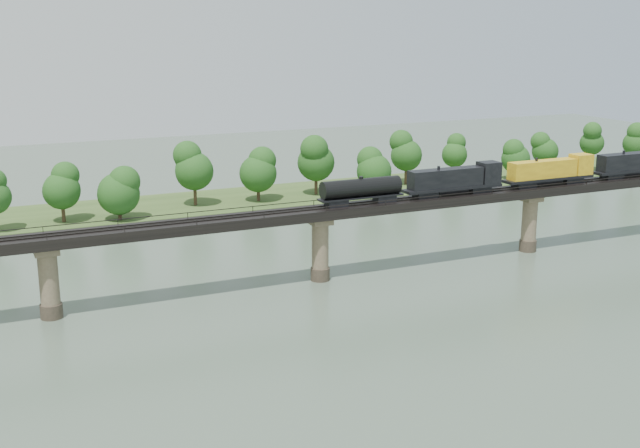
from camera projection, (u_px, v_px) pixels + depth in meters
name	position (u px, v px, depth m)	size (l,w,h in m)	color
ground	(421.00, 349.00, 98.24)	(400.00, 400.00, 0.00)	#3D4E3E
far_bank	(215.00, 204.00, 173.17)	(300.00, 24.00, 1.60)	#31491D
bridge	(320.00, 246.00, 123.42)	(236.00, 30.00, 11.50)	#473A2D
bridge_superstructure	(320.00, 206.00, 121.88)	(220.00, 4.90, 0.75)	black
far_treeline	(182.00, 174.00, 163.98)	(289.06, 17.54, 13.60)	#382619
freight_train	(519.00, 174.00, 136.20)	(72.19, 2.81, 4.97)	black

